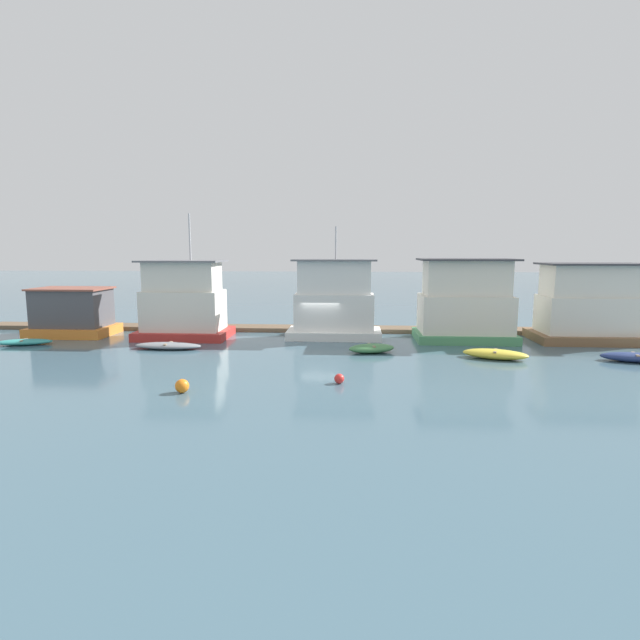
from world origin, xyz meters
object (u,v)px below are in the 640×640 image
Objects in this scene: houseboat_white at (334,304)px; houseboat_brown at (590,306)px; houseboat_orange at (73,313)px; houseboat_green at (465,303)px; dinghy_grey at (168,346)px; dinghy_green at (372,348)px; dinghy_teal at (24,342)px; houseboat_red at (184,303)px; dinghy_yellow at (495,354)px; buoy_orange at (182,386)px; buoy_red at (339,379)px; dinghy_navy at (635,357)px.

houseboat_white is 1.06× the size of houseboat_brown.
houseboat_orange is 0.76× the size of houseboat_brown.
dinghy_grey is (-18.42, -4.07, -2.26)m from houseboat_green.
dinghy_teal is at bearing 177.54° from dinghy_green.
houseboat_brown is (34.81, -0.06, 0.77)m from houseboat_orange.
dinghy_grey is (-26.44, -4.25, -2.13)m from houseboat_brown.
houseboat_red is at bearing -176.33° from houseboat_white.
dinghy_grey is at bearing 178.53° from dinghy_green.
dinghy_yellow is at bearing -84.72° from houseboat_green.
buoy_orange is at bearing -149.41° from houseboat_brown.
houseboat_orange is at bearing 152.75° from dinghy_grey.
buoy_orange is at bearing -47.18° from houseboat_orange.
buoy_orange is (-6.54, -1.89, 0.07)m from buoy_red.
houseboat_white reaches higher than houseboat_green.
houseboat_orange is at bearing 132.82° from buoy_orange.
dinghy_teal is at bearing -172.96° from houseboat_green.
buoy_orange reaches higher than dinghy_yellow.
dinghy_green is 6.82m from dinghy_yellow.
dinghy_navy is (34.53, -6.08, -1.31)m from houseboat_orange.
houseboat_red is at bearing -179.32° from houseboat_green.
dinghy_yellow is at bearing -4.49° from dinghy_grey.
dinghy_teal is at bearing 175.76° from dinghy_yellow.
houseboat_orange is 4.10m from dinghy_teal.
houseboat_green is 19.00m from dinghy_grey.
houseboat_white is 2.51× the size of dinghy_green.
buoy_red is 0.76× the size of buoy_orange.
dinghy_green is at bearing -63.87° from houseboat_white.
houseboat_red is 15.55m from buoy_red.
dinghy_green reaches higher than dinghy_grey.
houseboat_white reaches higher than dinghy_green.
houseboat_white is at bearing 66.56° from buoy_orange.
houseboat_white is at bearing 0.60° from houseboat_orange.
houseboat_white reaches higher than dinghy_navy.
dinghy_navy is at bearing 18.90° from buoy_red.
houseboat_orange reaches higher than dinghy_green.
houseboat_white reaches higher than houseboat_brown.
houseboat_brown reaches higher than dinghy_teal.
buoy_orange is (-22.45, -13.27, -2.03)m from houseboat_brown.
buoy_orange reaches higher than buoy_red.
houseboat_red is 4.42m from dinghy_grey.
houseboat_green is 0.90× the size of houseboat_brown.
houseboat_red is 26.72m from houseboat_brown.
dinghy_yellow reaches higher than dinghy_grey.
houseboat_green reaches higher than houseboat_brown.
houseboat_orange is at bearing 179.49° from houseboat_green.
houseboat_red reaches higher than houseboat_white.
houseboat_white reaches higher than houseboat_orange.
buoy_red is (10.52, -7.13, 0.03)m from dinghy_grey.
houseboat_white reaches higher than dinghy_grey.
dinghy_yellow reaches higher than buoy_red.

